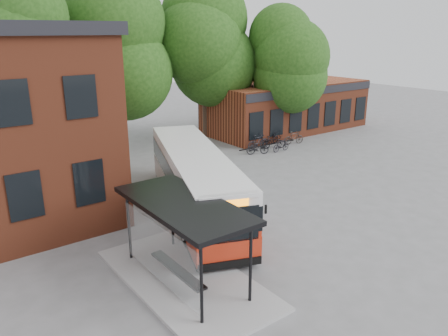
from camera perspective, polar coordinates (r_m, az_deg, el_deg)
ground at (r=18.57m, az=5.26°, el=-8.63°), size 100.00×100.00×0.00m
shop_row at (r=37.67m, az=8.19°, el=8.00°), size 14.00×6.20×4.00m
bus_shelter at (r=14.78m, az=-5.20°, el=-9.60°), size 3.60×7.00×2.90m
bike_rail at (r=31.35m, az=5.73°, el=2.75°), size 5.20×0.10×0.38m
tree_0 at (r=28.89m, az=-26.56°, el=10.47°), size 7.92×7.92×11.00m
tree_1 at (r=31.88m, az=-14.27°, el=11.72°), size 7.92×7.92×10.40m
tree_2 at (r=34.32m, az=-2.55°, el=13.12°), size 7.92×7.92×11.00m
tree_3 at (r=34.51m, az=8.35°, el=11.55°), size 7.04×7.04×9.28m
city_bus at (r=20.22m, az=-3.81°, el=-1.85°), size 6.43×11.64×2.93m
bicycle_1 at (r=29.97m, az=4.42°, el=2.66°), size 1.62×1.07×0.95m
bicycle_3 at (r=31.12m, az=4.41°, el=3.38°), size 1.87×0.59×1.11m
bicycle_4 at (r=31.65m, az=6.51°, el=3.38°), size 1.85×1.27×0.92m
bicycle_5 at (r=30.88m, az=7.47°, el=2.98°), size 1.54×0.48×0.92m
bicycle_6 at (r=32.47m, az=6.07°, el=3.82°), size 1.97×0.96×0.99m
bicycle_7 at (r=33.03m, az=9.10°, el=3.93°), size 1.70×0.82×0.98m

